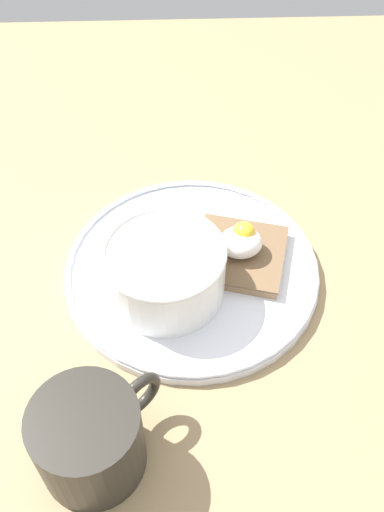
{
  "coord_description": "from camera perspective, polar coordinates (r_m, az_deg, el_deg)",
  "views": [
    {
      "loc": [
        -1.6,
        -41.02,
        52.4
      ],
      "look_at": [
        0.0,
        0.0,
        5.0
      ],
      "focal_mm": 40.0,
      "sensor_mm": 36.0,
      "label": 1
    }
  ],
  "objects": [
    {
      "name": "banana_slice_left",
      "position": [
        0.68,
        -4.37,
        3.42
      ],
      "size": [
        3.38,
        3.3,
        1.32
      ],
      "color": "#F9F1C2",
      "rests_on": "plate"
    },
    {
      "name": "oatmeal_bowl",
      "position": [
        0.6,
        -2.73,
        -1.46
      ],
      "size": [
        12.91,
        12.91,
        6.5
      ],
      "color": "white",
      "rests_on": "plate"
    },
    {
      "name": "plate",
      "position": [
        0.64,
        0.0,
        -1.28
      ],
      "size": [
        28.58,
        28.58,
        1.6
      ],
      "color": "white",
      "rests_on": "ground_plane"
    },
    {
      "name": "banana_slice_front",
      "position": [
        0.69,
        -1.64,
        3.87
      ],
      "size": [
        4.0,
        3.98,
        1.02
      ],
      "color": "#EFE7BE",
      "rests_on": "plate"
    },
    {
      "name": "ground_plane",
      "position": [
        0.66,
        0.0,
        -2.28
      ],
      "size": [
        120.0,
        120.0,
        2.0
      ],
      "primitive_type": "cube",
      "color": "#9C8059",
      "rests_on": "ground"
    },
    {
      "name": "toast_slice",
      "position": [
        0.65,
        4.76,
        0.17
      ],
      "size": [
        12.3,
        12.3,
        1.3
      ],
      "color": "brown",
      "rests_on": "plate"
    },
    {
      "name": "poached_egg",
      "position": [
        0.63,
        4.94,
        1.57
      ],
      "size": [
        4.86,
        4.23,
        3.6
      ],
      "color": "white",
      "rests_on": "toast_slice"
    },
    {
      "name": "coffee_mug",
      "position": [
        0.51,
        -10.15,
        -17.49
      ],
      "size": [
        10.89,
        10.37,
        8.38
      ],
      "color": "#2C2923",
      "rests_on": "ground_plane"
    }
  ]
}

